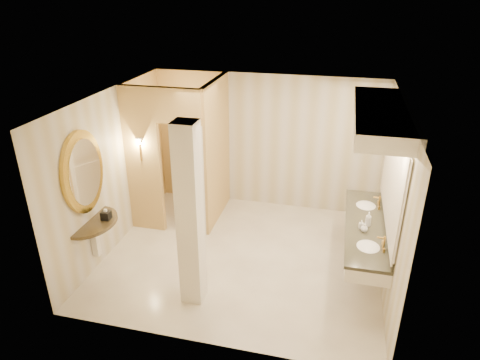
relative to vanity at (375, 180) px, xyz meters
name	(u,v)px	position (x,y,z in m)	size (l,w,h in m)	color
floor	(242,256)	(-1.98, -0.04, -1.63)	(4.50, 4.50, 0.00)	silver
ceiling	(243,100)	(-1.98, -0.04, 1.07)	(4.50, 4.50, 0.00)	white
wall_back	(266,142)	(-1.98, 1.96, -0.28)	(4.50, 0.02, 2.70)	beige
wall_front	(203,256)	(-1.98, -2.04, -0.28)	(4.50, 0.02, 2.70)	beige
wall_left	(113,171)	(-4.23, -0.04, -0.28)	(0.02, 4.00, 2.70)	beige
wall_right	(392,200)	(0.27, -0.04, -0.28)	(0.02, 4.00, 2.70)	beige
toilet_closet	(195,154)	(-3.11, 0.93, -0.24)	(1.50, 1.55, 2.70)	tan
wall_sconce	(139,143)	(-3.90, 0.39, 0.10)	(0.14, 0.14, 0.42)	#B38539
vanity	(375,180)	(0.00, 0.00, 0.00)	(0.75, 2.51, 2.09)	silver
console_shelf	(86,194)	(-4.19, -0.91, -0.29)	(0.98, 0.98, 1.94)	black
pillar	(190,217)	(-2.43, -1.22, -0.28)	(0.31, 0.31, 2.70)	silver
tissue_box	(106,215)	(-3.98, -0.80, -0.69)	(0.13, 0.13, 0.13)	black
toilet	(206,194)	(-3.08, 1.38, -1.28)	(0.39, 0.69, 0.71)	white
soap_bottle_a	(361,224)	(-0.12, -0.15, -0.68)	(0.06, 0.06, 0.14)	beige
soap_bottle_b	(364,228)	(-0.08, -0.23, -0.69)	(0.10, 0.10, 0.13)	silver
soap_bottle_c	(368,219)	(-0.02, -0.05, -0.63)	(0.09, 0.09, 0.24)	#C6B28C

